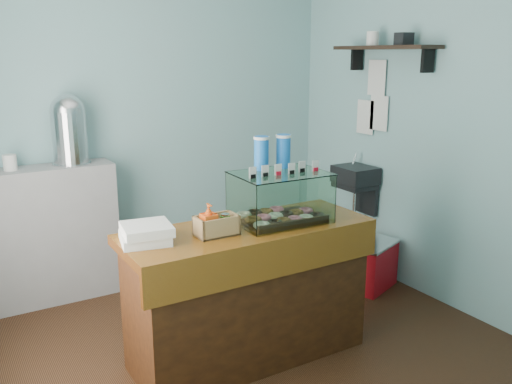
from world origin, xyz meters
TOP-DOWN VIEW (x-y plane):
  - ground at (0.00, 0.00)m, footprint 3.50×3.50m
  - room_shell at (0.03, 0.01)m, footprint 3.54×3.04m
  - counter at (0.00, -0.25)m, footprint 1.60×0.60m
  - back_shelf at (-0.90, 1.32)m, footprint 1.00×0.32m
  - display_case at (0.24, -0.22)m, footprint 0.60×0.45m
  - condiment_crate at (-0.25, -0.29)m, footprint 0.25×0.15m
  - pastry_boxes at (-0.65, -0.20)m, footprint 0.32×0.32m
  - coffee_urn at (-0.70, 1.34)m, footprint 0.30×0.30m
  - red_cooler at (1.44, 0.17)m, footprint 0.56×0.49m

SIDE VIEW (x-z plane):
  - ground at x=0.00m, z-range 0.00..0.00m
  - red_cooler at x=1.44m, z-range 0.00..0.41m
  - counter at x=0.00m, z-range 0.01..0.91m
  - back_shelf at x=-0.90m, z-range 0.00..1.10m
  - pastry_boxes at x=-0.65m, z-range 0.90..1.01m
  - condiment_crate at x=-0.25m, z-range 0.87..1.07m
  - display_case at x=0.24m, z-range 0.80..1.34m
  - coffee_urn at x=-0.70m, z-range 1.11..1.66m
  - room_shell at x=0.03m, z-range 0.30..3.12m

